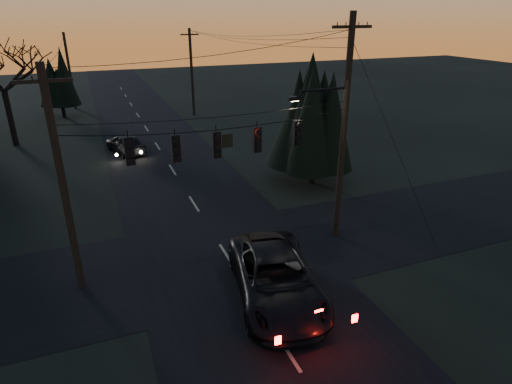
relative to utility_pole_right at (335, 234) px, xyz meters
name	(u,v)px	position (x,y,z in m)	size (l,w,h in m)	color
main_road	(179,180)	(-5.50, 10.00, 0.01)	(8.00, 120.00, 0.02)	black
cross_road	(227,256)	(-5.50, 0.00, 0.01)	(60.00, 7.00, 0.02)	black
utility_pole_right	(335,234)	(0.00, 0.00, 0.00)	(5.00, 0.30, 10.00)	black
utility_pole_left	(82,286)	(-11.50, 0.00, 0.00)	(1.80, 0.30, 8.50)	black
utility_pole_far_r	(194,115)	(0.00, 28.00, 0.00)	(1.80, 0.30, 8.50)	black
utility_pole_far_l	(76,108)	(-11.50, 36.00, 0.00)	(0.30, 0.30, 8.00)	black
span_signal_assembly	(218,142)	(-5.74, 0.00, 5.23)	(11.50, 0.44, 1.60)	black
evergreen_right	(315,116)	(2.21, 6.46, 4.27)	(4.72, 4.72, 7.35)	black
evergreen_dist	(58,80)	(-12.60, 31.84, 3.72)	(3.14, 3.14, 6.27)	black
suv_near	(276,278)	(-4.70, -3.45, 0.87)	(2.88, 6.24, 1.73)	black
sedan_oncoming_a	(125,144)	(-8.00, 17.16, 0.73)	(1.73, 4.30, 1.46)	black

